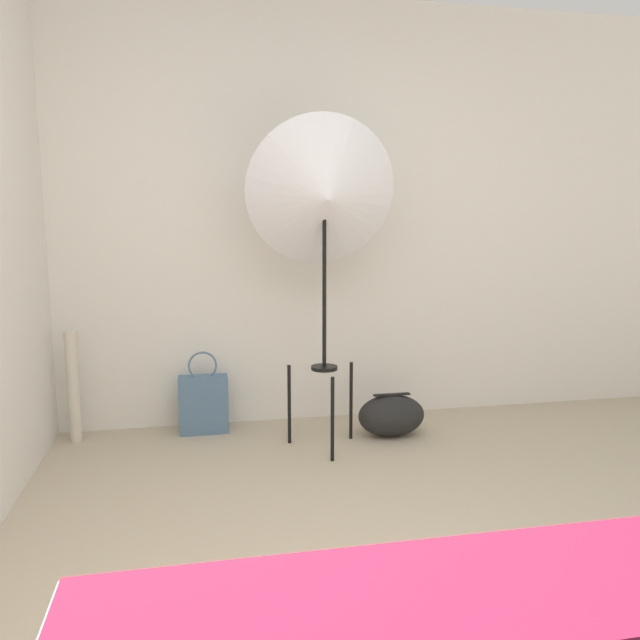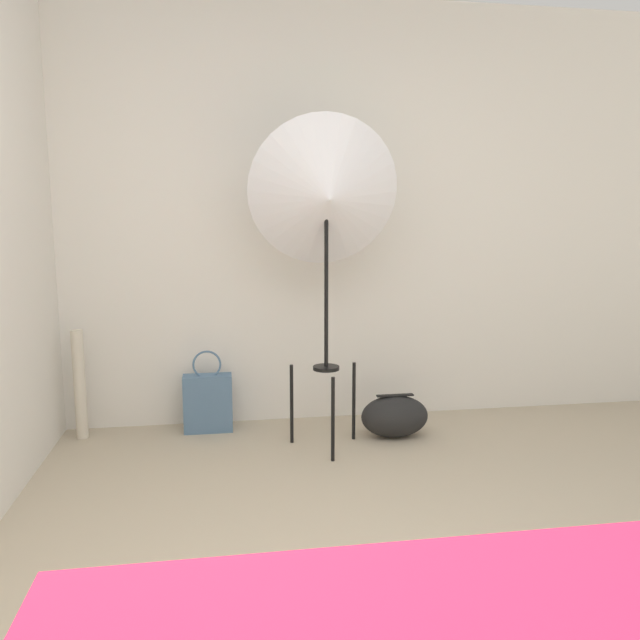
% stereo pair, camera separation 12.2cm
% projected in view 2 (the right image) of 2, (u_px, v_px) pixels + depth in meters
% --- Properties ---
extents(wall_back, '(8.00, 0.05, 2.60)m').
position_uv_depth(wall_back, '(277.00, 216.00, 3.86)').
color(wall_back, silver).
rests_on(wall_back, ground_plane).
extents(photo_umbrella, '(0.83, 0.43, 1.83)m').
position_uv_depth(photo_umbrella, '(326.00, 197.00, 3.32)').
color(photo_umbrella, black).
rests_on(photo_umbrella, ground_plane).
extents(tote_bag, '(0.29, 0.12, 0.50)m').
position_uv_depth(tote_bag, '(208.00, 402.00, 3.78)').
color(tote_bag, slate).
rests_on(tote_bag, ground_plane).
extents(duffel_bag, '(0.40, 0.25, 0.26)m').
position_uv_depth(duffel_bag, '(395.00, 416.00, 3.69)').
color(duffel_bag, black).
rests_on(duffel_bag, ground_plane).
extents(paper_roll, '(0.07, 0.07, 0.65)m').
position_uv_depth(paper_roll, '(80.00, 385.00, 3.64)').
color(paper_roll, beige).
rests_on(paper_roll, ground_plane).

